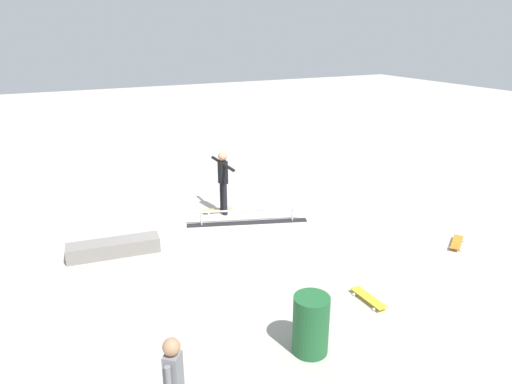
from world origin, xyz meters
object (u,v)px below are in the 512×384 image
skater_main (223,179)px  loose_skateboard_yellow (369,298)px  grind_rail (247,217)px  loose_skateboard_orange (457,242)px  trash_bin (311,324)px  skateboard_main (218,210)px  skate_ledge (114,248)px

skater_main → loose_skateboard_yellow: size_ratio=2.11×
grind_rail → loose_skateboard_yellow: size_ratio=3.70×
loose_skateboard_orange → trash_bin: trash_bin is taller
skater_main → trash_bin: (0.90, 5.70, -0.51)m
loose_skateboard_orange → loose_skateboard_yellow: size_ratio=0.96×
grind_rail → skateboard_main: 1.08m
skater_main → trash_bin: bearing=-10.2°
skateboard_main → loose_skateboard_orange: (-4.18, 4.24, 0.00)m
grind_rail → loose_skateboard_yellow: (-0.48, 4.18, -0.09)m
skater_main → loose_skateboard_orange: skater_main is taller
loose_skateboard_yellow → loose_skateboard_orange: bearing=104.2°
skate_ledge → trash_bin: 5.06m
skate_ledge → loose_skateboard_orange: skate_ledge is taller
skate_ledge → trash_bin: size_ratio=2.06×
skate_ledge → loose_skateboard_orange: 7.71m
skater_main → skateboard_main: (0.11, -0.15, -0.91)m
grind_rail → trash_bin: bearing=94.9°
skate_ledge → loose_skateboard_yellow: 5.47m
grind_rail → loose_skateboard_orange: size_ratio=3.87×
grind_rail → skateboard_main: bearing=-48.5°
skater_main → trash_bin: skater_main is taller
skater_main → trash_bin: 5.79m
skater_main → skateboard_main: skater_main is taller
loose_skateboard_yellow → skate_ledge: bearing=-137.3°
skateboard_main → trash_bin: bearing=91.6°
grind_rail → loose_skateboard_orange: grind_rail is taller
skate_ledge → loose_skateboard_yellow: size_ratio=2.43×
grind_rail → trash_bin: size_ratio=3.15×
loose_skateboard_orange → loose_skateboard_yellow: bearing=161.0°
grind_rail → skate_ledge: size_ratio=1.52×
skate_ledge → skater_main: skater_main is taller
skateboard_main → loose_skateboard_yellow: size_ratio=1.02×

